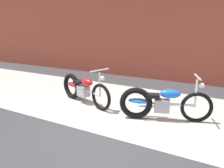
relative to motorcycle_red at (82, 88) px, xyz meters
The scene contains 5 objects.
ground_plane 1.98m from the motorcycle_red, 44.81° to the right, with size 80.00×80.00×0.00m, color #38383A.
sidewalk_slab 1.48m from the motorcycle_red, 15.70° to the left, with size 36.00×3.50×0.01m, color #B2ADA3.
brick_building_wall 4.68m from the motorcycle_red, 70.31° to the left, with size 36.00×0.50×5.41m, color brown.
motorcycle_red is the anchor object (origin of this frame).
motorcycle_blue 2.19m from the motorcycle_red, ahead, with size 1.92×0.89×1.03m.
Camera 1 is at (2.08, -3.22, 2.01)m, focal length 34.87 mm.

